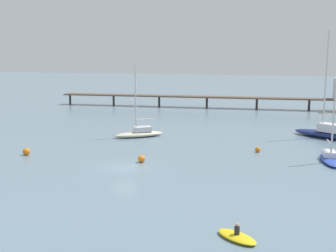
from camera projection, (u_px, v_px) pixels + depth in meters
name	position (u px, v px, depth m)	size (l,w,h in m)	color
ground_plane	(124.00, 167.00, 45.04)	(400.00, 400.00, 0.00)	slate
pier	(288.00, 92.00, 90.06)	(68.80, 8.04, 7.00)	brown
sailboat_cream	(139.00, 132.00, 61.38)	(7.41, 6.00, 10.79)	beige
sailboat_navy	(327.00, 132.00, 60.57)	(9.83, 7.61, 15.49)	navy
sailboat_blue	(330.00, 157.00, 47.43)	(2.46, 6.71, 9.30)	#2D4CB7
dinghy_yellow	(237.00, 236.00, 27.60)	(3.37, 2.95, 1.14)	yellow
mooring_buoy_far	(141.00, 159.00, 47.03)	(0.83, 0.83, 0.83)	orange
mooring_buoy_inner	(258.00, 149.00, 51.97)	(0.67, 0.67, 0.67)	orange
mooring_buoy_mid	(26.00, 152.00, 50.40)	(0.87, 0.87, 0.87)	orange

